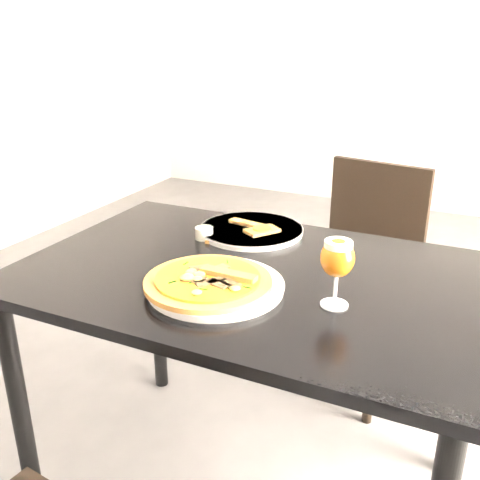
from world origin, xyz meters
The scene contains 10 objects.
ground centered at (0.00, 0.00, 0.00)m, with size 6.00×6.00×0.00m, color #535356.
dining_table centered at (-0.21, -0.18, 0.66)m, with size 1.20×0.81×0.75m.
chair_far centered at (-0.07, 0.55, 0.48)m, with size 0.47×0.47×0.88m.
plate_main centered at (-0.24, -0.32, 0.76)m, with size 0.33×0.33×0.02m, color white.
pizza centered at (-0.25, -0.33, 0.78)m, with size 0.31×0.31×0.03m.
plate_second centered at (-0.32, 0.08, 0.76)m, with size 0.32×0.32×0.02m, color white.
crust_scraps centered at (-0.30, 0.07, 0.77)m, with size 0.18×0.12×0.01m.
loose_crust centered at (-0.35, -0.04, 0.75)m, with size 0.11×0.03×0.01m, color brown.
sauce_cup centered at (-0.43, -0.03, 0.77)m, with size 0.05×0.05×0.04m.
beer_glass centered at (0.04, -0.27, 0.87)m, with size 0.08×0.08×0.16m.
Camera 1 is at (0.31, -1.34, 1.33)m, focal length 40.00 mm.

